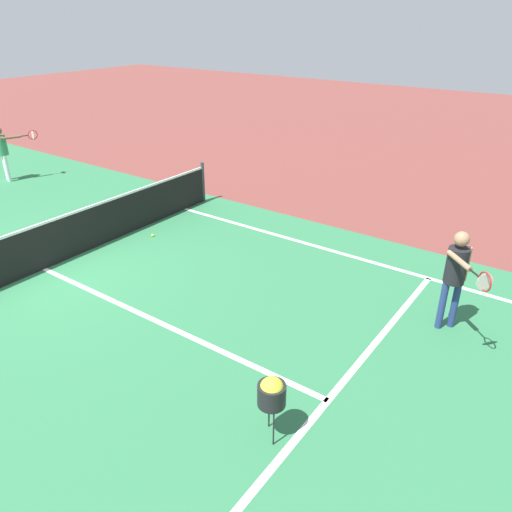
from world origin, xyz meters
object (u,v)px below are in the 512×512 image
(player_near, at_px, (456,271))
(tennis_ball_near_net, at_px, (153,235))
(ball_hopper, at_px, (272,392))
(player_far, at_px, (3,148))
(net, at_px, (40,247))

(player_near, xyz_separation_m, tennis_ball_near_net, (-0.24, 6.54, -1.02))
(ball_hopper, height_order, tennis_ball_near_net, ball_hopper)
(player_near, distance_m, player_far, 13.15)
(net, relative_size, tennis_ball_near_net, 148.60)
(net, bearing_deg, player_near, -69.86)
(tennis_ball_near_net, bearing_deg, player_near, -87.91)
(net, height_order, player_far, player_far)
(player_near, xyz_separation_m, ball_hopper, (-3.55, 1.03, -0.38))
(player_near, bearing_deg, ball_hopper, 163.77)
(player_near, distance_m, tennis_ball_near_net, 6.63)
(player_near, bearing_deg, player_far, 89.26)
(player_near, height_order, ball_hopper, player_near)
(net, distance_m, player_far, 6.64)
(player_far, bearing_deg, tennis_ball_near_net, -93.55)
(player_far, distance_m, ball_hopper, 12.68)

